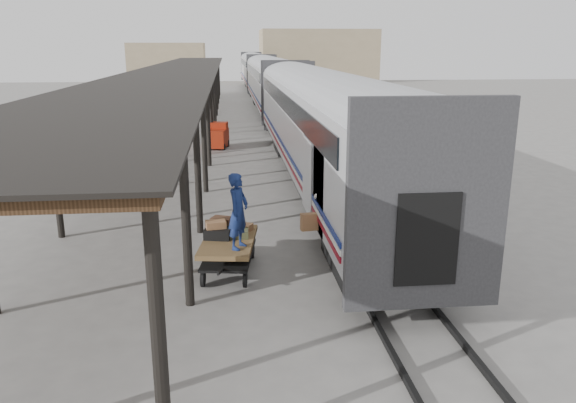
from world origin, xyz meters
The scene contains 11 objects.
ground centered at (0.00, 0.00, 0.00)m, with size 160.00×160.00×0.00m, color slate.
train centered at (3.19, 33.79, 2.69)m, with size 3.45×76.01×4.01m.
canopy centered at (-3.40, 24.00, 4.00)m, with size 4.90×64.30×4.15m.
rails centered at (3.20, 34.00, 0.06)m, with size 1.54×150.00×0.12m.
building_far centered at (14.00, 78.00, 4.00)m, with size 18.00×10.00×8.00m, color tan.
building_left centered at (-10.00, 82.00, 3.00)m, with size 12.00×8.00×6.00m, color tan.
baggage_cart centered at (-0.48, -0.18, 0.65)m, with size 1.57×2.55×0.86m.
suitcase_stack centered at (-0.58, 0.15, 1.02)m, with size 1.28×1.12×0.44m.
luggage_tug centered at (-1.00, 17.72, 0.65)m, with size 1.26×1.75×1.41m.
porter centered at (-0.23, -0.83, 1.77)m, with size 0.66×0.44×1.82m, color navy.
pedestrian centered at (-3.24, 15.28, 0.76)m, with size 0.89×0.37×1.52m, color black.
Camera 1 is at (-0.39, -13.49, 5.51)m, focal length 35.00 mm.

